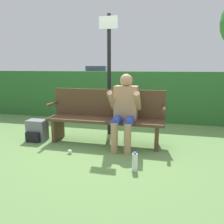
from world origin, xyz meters
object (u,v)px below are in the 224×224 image
(water_bottle, at_px, (135,162))
(parked_car, at_px, (97,75))
(signpost, at_px, (109,70))
(person_seated, at_px, (125,108))
(park_bench, at_px, (106,116))
(backpack, at_px, (37,131))

(water_bottle, distance_m, parked_car, 15.62)
(signpost, bearing_deg, person_seated, -54.80)
(signpost, bearing_deg, parked_car, 108.30)
(park_bench, bearing_deg, person_seated, -19.87)
(signpost, bearing_deg, park_bench, -82.85)
(person_seated, distance_m, backpack, 1.67)
(person_seated, xyz_separation_m, parked_car, (-4.82, 13.92, -0.01))
(backpack, relative_size, parked_car, 0.09)
(park_bench, relative_size, signpost, 0.90)
(water_bottle, distance_m, signpost, 1.94)
(park_bench, height_order, parked_car, parked_car)
(water_bottle, bearing_deg, park_bench, 123.42)
(signpost, relative_size, parked_car, 0.54)
(backpack, relative_size, signpost, 0.16)
(person_seated, distance_m, signpost, 0.92)
(park_bench, bearing_deg, backpack, -171.58)
(person_seated, distance_m, water_bottle, 1.03)
(person_seated, xyz_separation_m, water_bottle, (0.28, -0.84, -0.54))
(water_bottle, bearing_deg, backpack, 157.42)
(signpost, xyz_separation_m, parked_car, (-4.41, 13.34, -0.60))
(signpost, bearing_deg, backpack, -151.73)
(person_seated, relative_size, water_bottle, 4.80)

